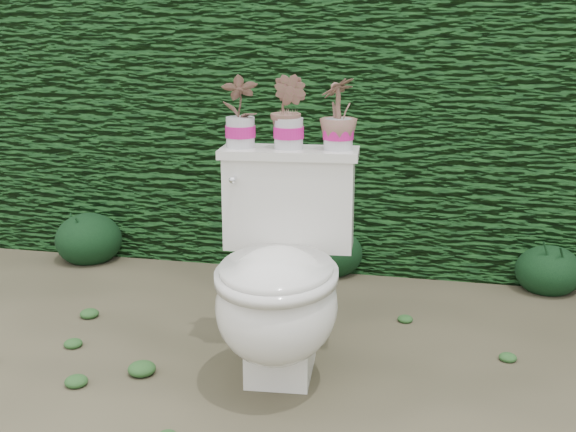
% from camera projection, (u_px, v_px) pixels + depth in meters
% --- Properties ---
extents(ground, '(60.00, 60.00, 0.00)m').
position_uv_depth(ground, '(262.00, 370.00, 2.60)').
color(ground, brown).
rests_on(ground, ground).
extents(hedge, '(8.00, 1.00, 1.60)m').
position_uv_depth(hedge, '(334.00, 102.00, 3.91)').
color(hedge, '#1B4D19').
rests_on(hedge, ground).
extents(toilet, '(0.51, 0.71, 0.78)m').
position_uv_depth(toilet, '(280.00, 281.00, 2.48)').
color(toilet, silver).
rests_on(toilet, ground).
extents(potted_plant_left, '(0.15, 0.12, 0.25)m').
position_uv_depth(potted_plant_left, '(240.00, 113.00, 2.59)').
color(potted_plant_left, '#316E22').
rests_on(potted_plant_left, toilet).
extents(potted_plant_center, '(0.17, 0.16, 0.25)m').
position_uv_depth(potted_plant_center, '(289.00, 113.00, 2.57)').
color(potted_plant_center, '#316E22').
rests_on(potted_plant_center, toilet).
extents(potted_plant_right, '(0.18, 0.18, 0.24)m').
position_uv_depth(potted_plant_right, '(339.00, 116.00, 2.55)').
color(potted_plant_right, '#316E22').
rests_on(potted_plant_right, toilet).
extents(liriope_clump_1, '(0.35, 0.35, 0.28)m').
position_uv_depth(liriope_clump_1, '(88.00, 234.00, 3.79)').
color(liriope_clump_1, '#123315').
rests_on(liriope_clump_1, ground).
extents(liriope_clump_2, '(0.34, 0.34, 0.27)m').
position_uv_depth(liriope_clump_2, '(330.00, 245.00, 3.61)').
color(liriope_clump_2, '#123315').
rests_on(liriope_clump_2, ground).
extents(liriope_clump_3, '(0.30, 0.30, 0.24)m').
position_uv_depth(liriope_clump_3, '(549.00, 265.00, 3.37)').
color(liriope_clump_3, '#123315').
rests_on(liriope_clump_3, ground).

